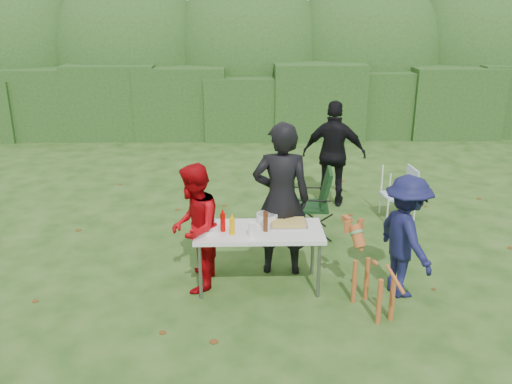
{
  "coord_description": "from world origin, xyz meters",
  "views": [
    {
      "loc": [
        -0.21,
        -5.57,
        3.27
      ],
      "look_at": [
        -0.03,
        0.83,
        1.0
      ],
      "focal_mm": 38.0,
      "sensor_mm": 36.0,
      "label": 1
    }
  ],
  "objects_px": {
    "folding_table": "(259,234)",
    "child": "(406,237)",
    "person_cook": "(281,199)",
    "ketchup_bottle": "(223,222)",
    "dog": "(374,274)",
    "mustard_bottle": "(232,226)",
    "paper_towel_roll": "(210,216)",
    "beer_bottle": "(266,221)",
    "person_red_jacket": "(194,228)",
    "person_black_puffy": "(334,154)",
    "camping_chair": "(309,202)",
    "lawn_chair": "(398,193)"
  },
  "relations": [
    {
      "from": "dog",
      "to": "mustard_bottle",
      "type": "relative_size",
      "value": 4.75
    },
    {
      "from": "folding_table",
      "to": "child",
      "type": "relative_size",
      "value": 1.03
    },
    {
      "from": "folding_table",
      "to": "ketchup_bottle",
      "type": "distance_m",
      "value": 0.45
    },
    {
      "from": "mustard_bottle",
      "to": "person_cook",
      "type": "bearing_deg",
      "value": 40.73
    },
    {
      "from": "camping_chair",
      "to": "ketchup_bottle",
      "type": "distance_m",
      "value": 2.01
    },
    {
      "from": "dog",
      "to": "camping_chair",
      "type": "relative_size",
      "value": 0.95
    },
    {
      "from": "person_red_jacket",
      "to": "person_black_puffy",
      "type": "height_order",
      "value": "person_black_puffy"
    },
    {
      "from": "lawn_chair",
      "to": "beer_bottle",
      "type": "xyz_separation_m",
      "value": [
        -2.18,
        -2.14,
        0.44
      ]
    },
    {
      "from": "lawn_chair",
      "to": "ketchup_bottle",
      "type": "distance_m",
      "value": 3.45
    },
    {
      "from": "folding_table",
      "to": "beer_bottle",
      "type": "bearing_deg",
      "value": -28.51
    },
    {
      "from": "camping_chair",
      "to": "beer_bottle",
      "type": "bearing_deg",
      "value": 71.01
    },
    {
      "from": "person_red_jacket",
      "to": "child",
      "type": "bearing_deg",
      "value": 88.96
    },
    {
      "from": "person_cook",
      "to": "ketchup_bottle",
      "type": "xyz_separation_m",
      "value": [
        -0.7,
        -0.42,
        -0.12
      ]
    },
    {
      "from": "person_cook",
      "to": "paper_towel_roll",
      "type": "xyz_separation_m",
      "value": [
        -0.86,
        -0.27,
        -0.1
      ]
    },
    {
      "from": "child",
      "to": "dog",
      "type": "distance_m",
      "value": 0.64
    },
    {
      "from": "camping_chair",
      "to": "paper_towel_roll",
      "type": "distance_m",
      "value": 2.0
    },
    {
      "from": "folding_table",
      "to": "lawn_chair",
      "type": "relative_size",
      "value": 1.79
    },
    {
      "from": "person_red_jacket",
      "to": "dog",
      "type": "height_order",
      "value": "person_red_jacket"
    },
    {
      "from": "folding_table",
      "to": "person_red_jacket",
      "type": "xyz_separation_m",
      "value": [
        -0.75,
        0.01,
        0.08
      ]
    },
    {
      "from": "beer_bottle",
      "to": "person_cook",
      "type": "bearing_deg",
      "value": 63.74
    },
    {
      "from": "person_red_jacket",
      "to": "mustard_bottle",
      "type": "relative_size",
      "value": 7.67
    },
    {
      "from": "person_black_puffy",
      "to": "child",
      "type": "xyz_separation_m",
      "value": [
        0.34,
        -2.97,
        -0.16
      ]
    },
    {
      "from": "person_black_puffy",
      "to": "ketchup_bottle",
      "type": "bearing_deg",
      "value": 71.36
    },
    {
      "from": "person_red_jacket",
      "to": "child",
      "type": "relative_size",
      "value": 1.06
    },
    {
      "from": "person_cook",
      "to": "child",
      "type": "bearing_deg",
      "value": 159.93
    },
    {
      "from": "child",
      "to": "lawn_chair",
      "type": "xyz_separation_m",
      "value": [
        0.58,
        2.32,
        -0.31
      ]
    },
    {
      "from": "dog",
      "to": "person_cook",
      "type": "bearing_deg",
      "value": 22.41
    },
    {
      "from": "person_black_puffy",
      "to": "beer_bottle",
      "type": "distance_m",
      "value": 3.07
    },
    {
      "from": "mustard_bottle",
      "to": "ketchup_bottle",
      "type": "distance_m",
      "value": 0.15
    },
    {
      "from": "lawn_chair",
      "to": "person_cook",
      "type": "bearing_deg",
      "value": 35.82
    },
    {
      "from": "person_cook",
      "to": "child",
      "type": "height_order",
      "value": "person_cook"
    },
    {
      "from": "person_cook",
      "to": "person_red_jacket",
      "type": "bearing_deg",
      "value": 23.34
    },
    {
      "from": "ketchup_bottle",
      "to": "folding_table",
      "type": "bearing_deg",
      "value": 4.2
    },
    {
      "from": "folding_table",
      "to": "paper_towel_roll",
      "type": "relative_size",
      "value": 5.77
    },
    {
      "from": "person_red_jacket",
      "to": "person_black_puffy",
      "type": "relative_size",
      "value": 0.87
    },
    {
      "from": "person_red_jacket",
      "to": "ketchup_bottle",
      "type": "relative_size",
      "value": 6.97
    },
    {
      "from": "person_cook",
      "to": "dog",
      "type": "distance_m",
      "value": 1.46
    },
    {
      "from": "person_black_puffy",
      "to": "folding_table",
      "type": "bearing_deg",
      "value": 77.71
    },
    {
      "from": "child",
      "to": "ketchup_bottle",
      "type": "bearing_deg",
      "value": 69.22
    },
    {
      "from": "beer_bottle",
      "to": "dog",
      "type": "bearing_deg",
      "value": -25.32
    },
    {
      "from": "dog",
      "to": "camping_chair",
      "type": "distance_m",
      "value": 2.18
    },
    {
      "from": "person_black_puffy",
      "to": "dog",
      "type": "height_order",
      "value": "person_black_puffy"
    },
    {
      "from": "paper_towel_roll",
      "to": "folding_table",
      "type": "bearing_deg",
      "value": -11.53
    },
    {
      "from": "folding_table",
      "to": "beer_bottle",
      "type": "xyz_separation_m",
      "value": [
        0.07,
        -0.04,
        0.17
      ]
    },
    {
      "from": "person_red_jacket",
      "to": "dog",
      "type": "bearing_deg",
      "value": 77.41
    },
    {
      "from": "ketchup_bottle",
      "to": "beer_bottle",
      "type": "xyz_separation_m",
      "value": [
        0.49,
        -0.01,
        0.01
      ]
    },
    {
      "from": "camping_chair",
      "to": "lawn_chair",
      "type": "relative_size",
      "value": 1.2
    },
    {
      "from": "person_red_jacket",
      "to": "lawn_chair",
      "type": "relative_size",
      "value": 1.83
    },
    {
      "from": "mustard_bottle",
      "to": "beer_bottle",
      "type": "height_order",
      "value": "beer_bottle"
    },
    {
      "from": "mustard_bottle",
      "to": "dog",
      "type": "bearing_deg",
      "value": -16.74
    }
  ]
}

